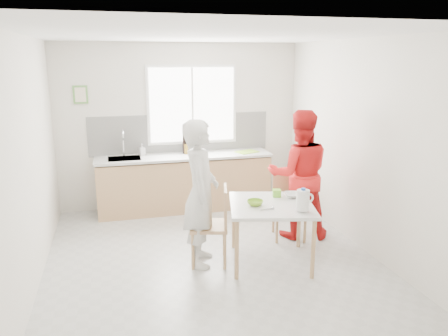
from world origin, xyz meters
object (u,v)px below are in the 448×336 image
object	(u,v)px
chair_left	(215,222)
wine_bottle_a	(185,144)
chair_far	(289,200)
person_white	(201,194)
person_red	(299,175)
wine_bottle_b	(185,144)
bowl_white	(293,195)
dining_table	(271,210)
milk_jug	(303,200)
bowl_green	(255,203)

from	to	relation	value
chair_left	wine_bottle_a	world-z (taller)	wine_bottle_a
chair_far	person_white	size ratio (longest dim) A/B	0.54
person_red	wine_bottle_b	bearing A→B (deg)	-38.50
chair_left	bowl_white	world-z (taller)	chair_left
person_white	person_red	distance (m)	1.56
person_white	wine_bottle_b	bearing A→B (deg)	8.96
dining_table	chair_far	bearing A→B (deg)	53.33
chair_left	wine_bottle_b	distance (m)	2.27
milk_jug	wine_bottle_a	size ratio (longest dim) A/B	0.81
chair_left	milk_jug	world-z (taller)	milk_jug
dining_table	bowl_green	distance (m)	0.23
person_white	wine_bottle_a	bearing A→B (deg)	9.12
person_white	milk_jug	world-z (taller)	person_white
bowl_green	bowl_white	xyz separation A→B (m)	(0.56, 0.17, -0.00)
person_white	bowl_green	world-z (taller)	person_white
milk_jug	wine_bottle_b	size ratio (longest dim) A/B	0.86
person_white	milk_jug	bearing A→B (deg)	-103.45
dining_table	wine_bottle_b	distance (m)	2.48
chair_far	wine_bottle_b	xyz separation A→B (m)	(-1.18, 1.65, 0.54)
dining_table	milk_jug	world-z (taller)	milk_jug
person_white	bowl_white	size ratio (longest dim) A/B	8.15
person_red	wine_bottle_a	distance (m)	2.10
bowl_white	bowl_green	bearing A→B (deg)	-162.67
milk_jug	bowl_green	bearing A→B (deg)	156.38
person_red	milk_jug	distance (m)	1.11
person_white	bowl_green	bearing A→B (deg)	-94.45
person_red	wine_bottle_b	xyz separation A→B (m)	(-1.30, 1.68, 0.18)
milk_jug	wine_bottle_a	distance (m)	2.82
person_white	chair_left	bearing A→B (deg)	-90.00
chair_left	milk_jug	bearing A→B (deg)	74.43
bowl_green	bowl_white	size ratio (longest dim) A/B	0.88
person_white	chair_far	bearing A→B (deg)	-55.41
chair_far	wine_bottle_a	world-z (taller)	wine_bottle_a
person_white	person_red	world-z (taller)	person_red
chair_left	wine_bottle_b	bearing A→B (deg)	-166.79
chair_left	person_red	xyz separation A→B (m)	(1.32, 0.53, 0.37)
bowl_green	wine_bottle_a	distance (m)	2.38
chair_far	bowl_white	xyz separation A→B (m)	(-0.18, -0.54, 0.25)
person_red	milk_jug	xyz separation A→B (m)	(-0.41, -1.04, 0.00)
milk_jug	wine_bottle_b	distance (m)	2.86
person_red	bowl_green	distance (m)	1.11
bowl_green	milk_jug	xyz separation A→B (m)	(0.46, -0.35, 0.11)
milk_jug	wine_bottle_a	xyz separation A→B (m)	(-0.90, 2.66, 0.19)
chair_far	person_white	xyz separation A→B (m)	(-1.35, -0.52, 0.36)
chair_far	bowl_green	world-z (taller)	chair_far
person_red	wine_bottle_b	distance (m)	2.13
milk_jug	wine_bottle_b	bearing A→B (deg)	121.82
chair_far	milk_jug	xyz separation A→B (m)	(-0.29, -1.06, 0.36)
bowl_white	wine_bottle_b	xyz separation A→B (m)	(-0.99, 2.19, 0.29)
person_red	person_white	bearing A→B (deg)	31.90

